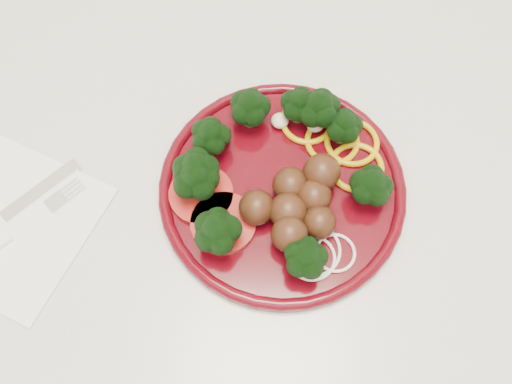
{
  "coord_description": "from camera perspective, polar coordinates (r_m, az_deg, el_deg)",
  "views": [
    {
      "loc": [
        0.12,
        1.41,
        1.51
      ],
      "look_at": [
        0.11,
        1.68,
        0.92
      ],
      "focal_mm": 40.0,
      "sensor_mm": 36.0,
      "label": 1
    }
  ],
  "objects": [
    {
      "name": "napkin",
      "position": [
        0.71,
        -23.36,
        -2.88
      ],
      "size": [
        0.24,
        0.24,
        0.0
      ],
      "primitive_type": "cube",
      "rotation": [
        0.0,
        0.0,
        1.15
      ],
      "color": "white",
      "rests_on": "counter"
    },
    {
      "name": "plate",
      "position": [
        0.65,
        2.48,
        1.18
      ],
      "size": [
        0.29,
        0.29,
        0.06
      ],
      "rotation": [
        0.0,
        0.0,
        0.43
      ],
      "color": "#40030A",
      "rests_on": "counter"
    },
    {
      "name": "counter",
      "position": [
        1.1,
        -5.61,
        -9.05
      ],
      "size": [
        2.4,
        0.6,
        0.9
      ],
      "color": "silver",
      "rests_on": "ground"
    }
  ]
}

